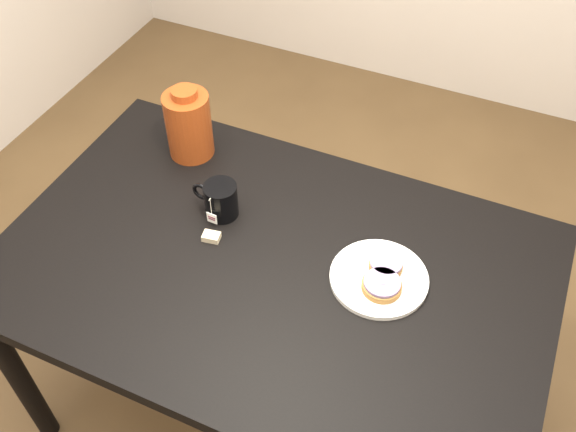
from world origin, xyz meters
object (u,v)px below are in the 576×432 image
Objects in this scene: table at (273,283)px; bagel_front at (382,285)px; mug at (220,200)px; teabag_pouch at (211,237)px; plate at (379,277)px; bagel_package at (189,124)px; bagel_back at (386,265)px.

table is 13.64× the size of bagel_front.
table is at bearing -24.89° from mug.
plate is at bearing 6.54° from teabag_pouch.
teabag_pouch reaches higher than table.
bagel_front is (0.28, 0.03, 0.11)m from table.
table is 0.53m from bagel_package.
bagel_package is at bearing 158.73° from bagel_front.
plate is 5.45× the size of teabag_pouch.
bagel_back is 0.82× the size of mug.
bagel_back is (0.27, 0.09, 0.11)m from table.
bagel_package is (-0.67, 0.20, 0.08)m from bagel_back.
bagel_back is (0.01, 0.03, 0.02)m from plate.
plate is 1.10× the size of bagel_package.
bagel_back is at bearing 79.87° from plate.
mug is (-0.48, 0.08, 0.02)m from bagel_front.
table is 0.20m from teabag_pouch.
mug is 0.61× the size of bagel_package.
bagel_front is 0.49m from mug.
plate is (0.27, 0.06, 0.09)m from table.
mug is 0.11m from teabag_pouch.
teabag_pouch is at bearing -173.46° from plate.
table is 0.29m from plate.
table is at bearing -167.28° from plate.
bagel_package is at bearing 127.93° from teabag_pouch.
bagel_front is at bearing -80.56° from bagel_back.
bagel_back is at bearing -16.73° from bagel_package.
plate is 0.71m from bagel_package.
teabag_pouch is (-0.44, -0.05, -0.00)m from plate.
mug is at bearing 174.60° from plate.
plate is at bearing -2.90° from mug.
teabag_pouch is 0.20× the size of bagel_package.
teabag_pouch is at bearing -52.07° from bagel_package.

